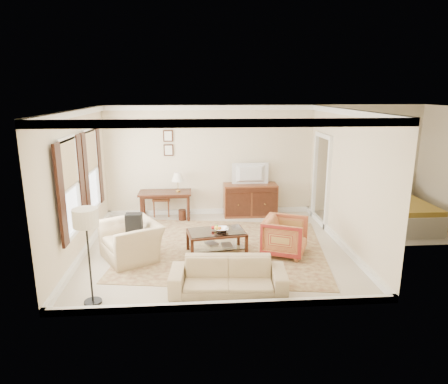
{
  "coord_description": "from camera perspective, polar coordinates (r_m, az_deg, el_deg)",
  "views": [
    {
      "loc": [
        -0.43,
        -7.95,
        3.27
      ],
      "look_at": [
        0.2,
        0.3,
        1.15
      ],
      "focal_mm": 32.0,
      "sensor_mm": 36.0,
      "label": 1
    }
  ],
  "objects": [
    {
      "name": "framed_prints",
      "position": [
        10.53,
        -7.97,
        6.97
      ],
      "size": [
        0.25,
        0.04,
        0.68
      ],
      "primitive_type": null,
      "color": "#3B1B10",
      "rests_on": "room_shell"
    },
    {
      "name": "rug",
      "position": [
        8.57,
        -0.07,
        -8.02
      ],
      "size": [
        4.64,
        4.15,
        0.01
      ],
      "primitive_type": "cube",
      "rotation": [
        0.0,
        0.0,
        -0.15
      ],
      "color": "#58231D",
      "rests_on": "room_shell"
    },
    {
      "name": "doorway",
      "position": [
        10.2,
        13.69,
        1.52
      ],
      "size": [
        0.1,
        1.12,
        2.25
      ],
      "primitive_type": null,
      "color": "white",
      "rests_on": "room_shell"
    },
    {
      "name": "tv",
      "position": [
        10.42,
        3.85,
        3.55
      ],
      "size": [
        0.91,
        0.53,
        0.12
      ],
      "primitive_type": "imported",
      "rotation": [
        0.0,
        0.0,
        3.14
      ],
      "color": "black",
      "rests_on": "sideboard"
    },
    {
      "name": "coffee_table",
      "position": [
        8.19,
        -1.09,
        -6.3
      ],
      "size": [
        1.25,
        0.85,
        0.49
      ],
      "rotation": [
        0.0,
        0.0,
        0.15
      ],
      "color": "#3B1B10",
      "rests_on": "room_shell"
    },
    {
      "name": "window_front",
      "position": [
        7.79,
        -21.19,
        0.63
      ],
      "size": [
        0.12,
        1.56,
        1.8
      ],
      "primitive_type": null,
      "color": "#CCB284",
      "rests_on": "room_shell"
    },
    {
      "name": "room_shell",
      "position": [
        8.0,
        -1.28,
        8.64
      ],
      "size": [
        5.51,
        5.01,
        2.91
      ],
      "color": "beige",
      "rests_on": "ground"
    },
    {
      "name": "sofa",
      "position": [
        6.7,
        0.58,
        -11.25
      ],
      "size": [
        1.95,
        0.7,
        0.75
      ],
      "primitive_type": "imported",
      "rotation": [
        0.0,
        0.0,
        -0.08
      ],
      "color": "tan",
      "rests_on": "room_shell"
    },
    {
      "name": "desk_lamp",
      "position": [
        10.28,
        -6.62,
        1.41
      ],
      "size": [
        0.32,
        0.32,
        0.5
      ],
      "primitive_type": null,
      "color": "silver",
      "rests_on": "writing_desk"
    },
    {
      "name": "club_armchair",
      "position": [
        8.13,
        -13.12,
        -5.96
      ],
      "size": [
        1.2,
        1.36,
        1.0
      ],
      "primitive_type": "imported",
      "rotation": [
        0.0,
        0.0,
        -1.06
      ],
      "color": "tan",
      "rests_on": "room_shell"
    },
    {
      "name": "desk_chair",
      "position": [
        10.76,
        -8.93,
        -0.59
      ],
      "size": [
        0.47,
        0.47,
        1.05
      ],
      "primitive_type": null,
      "rotation": [
        0.0,
        0.0,
        -0.04
      ],
      "color": "brown",
      "rests_on": "room_shell"
    },
    {
      "name": "annex_bedroom",
      "position": [
        10.75,
        23.1,
        -2.63
      ],
      "size": [
        3.0,
        2.7,
        2.9
      ],
      "color": "beige",
      "rests_on": "ground"
    },
    {
      "name": "window_rear",
      "position": [
        9.3,
        -18.44,
        2.97
      ],
      "size": [
        0.12,
        1.56,
        1.8
      ],
      "primitive_type": null,
      "color": "#CCB284",
      "rests_on": "room_shell"
    },
    {
      "name": "floor_lamp",
      "position": [
        6.35,
        -19.1,
        -4.47
      ],
      "size": [
        0.38,
        0.38,
        1.56
      ],
      "color": "black",
      "rests_on": "room_shell"
    },
    {
      "name": "striped_armchair",
      "position": [
        8.23,
        8.71,
        -6.03
      ],
      "size": [
        1.04,
        1.06,
        0.85
      ],
      "primitive_type": "imported",
      "rotation": [
        0.0,
        0.0,
        1.16
      ],
      "color": "maroon",
      "rests_on": "room_shell"
    },
    {
      "name": "book_a",
      "position": [
        8.28,
        -2.4,
        -7.49
      ],
      "size": [
        0.26,
        0.18,
        0.38
      ],
      "primitive_type": "imported",
      "rotation": [
        0.0,
        0.0,
        0.54
      ],
      "color": "brown",
      "rests_on": "coffee_table"
    },
    {
      "name": "fruit_bowl",
      "position": [
        8.1,
        -0.36,
        -5.3
      ],
      "size": [
        0.42,
        0.42,
        0.1
      ],
      "primitive_type": "imported",
      "color": "silver",
      "rests_on": "coffee_table"
    },
    {
      "name": "writing_desk",
      "position": [
        10.39,
        -8.4,
        -0.56
      ],
      "size": [
        1.34,
        0.67,
        0.73
      ],
      "color": "#3B1B10",
      "rests_on": "room_shell"
    },
    {
      "name": "backpack",
      "position": [
        8.07,
        -12.73,
        -4.21
      ],
      "size": [
        0.31,
        0.37,
        0.4
      ],
      "primitive_type": "cube",
      "rotation": [
        0.0,
        0.0,
        -1.24
      ],
      "color": "black",
      "rests_on": "club_armchair"
    },
    {
      "name": "book_b",
      "position": [
        8.23,
        -0.29,
        -7.63
      ],
      "size": [
        0.28,
        0.08,
        0.38
      ],
      "primitive_type": "imported",
      "rotation": [
        0.0,
        0.0,
        0.19
      ],
      "color": "brown",
      "rests_on": "coffee_table"
    },
    {
      "name": "sideboard",
      "position": [
        10.64,
        3.76,
        -1.13
      ],
      "size": [
        1.4,
        0.54,
        0.86
      ],
      "primitive_type": "cube",
      "color": "brown",
      "rests_on": "room_shell"
    }
  ]
}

